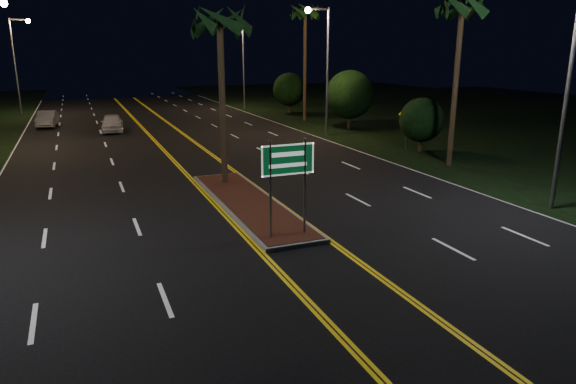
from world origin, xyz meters
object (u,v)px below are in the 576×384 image
streetlight_right_near (564,62)px  warning_sign (407,120)px  car_far (47,118)px  highway_sign (288,169)px  median_island (248,203)px  streetlight_left_far (18,55)px  palm_median (220,21)px  shrub_mid (350,95)px  palm_right_far (305,13)px  shrub_near (422,120)px  streetlight_right_mid (323,57)px  streetlight_right_far (240,55)px  palm_right_near (462,6)px  car_near (112,121)px  shrub_far (289,89)px

streetlight_right_near → warning_sign: streetlight_right_near is taller
car_far → highway_sign: bearing=-69.5°
highway_sign → median_island: bearing=90.0°
streetlight_right_near → car_far: size_ratio=2.02×
streetlight_left_far → streetlight_right_near: bearing=-63.2°
palm_median → shrub_mid: palm_median is taller
streetlight_left_far → streetlight_right_near: 47.06m
shrub_mid → car_far: (-22.36, 10.70, -1.99)m
streetlight_left_far → palm_right_far: bearing=-30.9°
streetlight_right_near → shrub_near: size_ratio=2.73×
shrub_near → car_far: bearing=136.6°
highway_sign → streetlight_right_mid: (10.61, 19.20, 3.25)m
warning_sign → streetlight_right_mid: bearing=118.5°
palm_median → streetlight_right_mid: bearing=47.3°
palm_median → warning_sign: (13.00, 4.28, -5.39)m
highway_sign → streetlight_right_far: bearing=74.9°
streetlight_left_far → car_far: bearing=-76.4°
median_island → highway_sign: highway_sign is taller
palm_right_far → shrub_near: size_ratio=3.12×
streetlight_right_far → palm_right_far: size_ratio=0.87×
palm_median → palm_right_near: palm_right_near is taller
streetlight_right_far → warning_sign: size_ratio=3.16×
palm_median → palm_right_near: (12.50, -0.50, 0.94)m
highway_sign → car_near: size_ratio=0.68×
streetlight_right_mid → streetlight_right_far: bearing=90.0°
palm_right_near → shrub_near: size_ratio=2.82×
highway_sign → shrub_mid: shrub_mid is taller
streetlight_right_far → shrub_far: streetlight_right_far is taller
palm_right_far → shrub_far: 9.13m
median_island → shrub_mid: 22.18m
median_island → streetlight_right_near: (10.61, -5.00, 5.57)m
streetlight_right_near → palm_right_near: bearing=76.7°
streetlight_right_near → palm_median: bearing=141.3°
shrub_far → warning_sign: shrub_far is taller
streetlight_left_far → streetlight_right_mid: 30.57m
shrub_near → shrub_far: (0.30, 22.00, 0.39)m
highway_sign → palm_right_far: palm_right_far is taller
shrub_near → median_island: bearing=-152.6°
streetlight_right_near → car_near: size_ratio=1.92×
palm_median → shrub_far: palm_median is taller
shrub_far → warning_sign: 21.24m
streetlight_right_far → car_near: size_ratio=1.92×
streetlight_right_far → shrub_near: streetlight_right_far is taller
shrub_mid → car_near: bearing=161.8°
streetlight_left_far → shrub_mid: 31.85m
streetlight_left_far → car_far: streetlight_left_far is taller
median_island → shrub_mid: shrub_mid is taller
streetlight_right_near → palm_right_far: palm_right_far is taller
streetlight_right_mid → shrub_far: bearing=77.2°
palm_right_near → highway_sign: bearing=-150.0°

